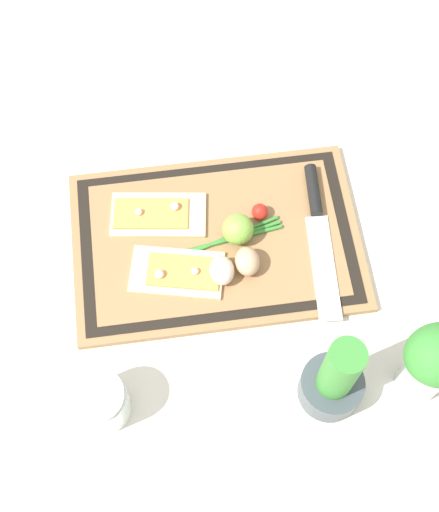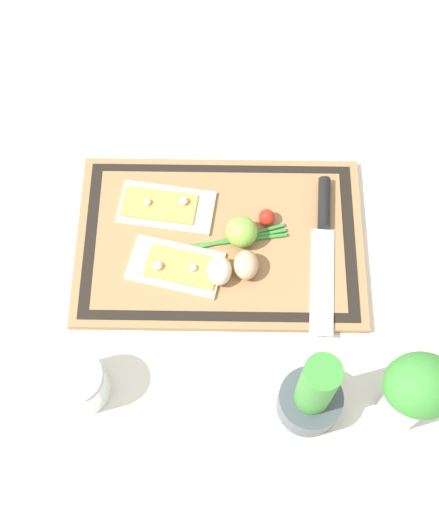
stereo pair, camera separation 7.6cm
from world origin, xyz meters
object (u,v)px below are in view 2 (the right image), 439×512
(knife, at_px, (323,228))
(lime, at_px, (242,233))
(egg_brown, at_px, (246,265))
(cherry_tomato_red, at_px, (267,217))
(herb_glass, at_px, (415,392))
(herb_pot, at_px, (312,395))
(sauce_jar, at_px, (80,384))
(pizza_slice_near, at_px, (165,207))
(pizza_slice_far, at_px, (177,267))
(egg_pink, at_px, (220,271))

(knife, height_order, lime, lime)
(knife, bearing_deg, egg_brown, 30.09)
(cherry_tomato_red, bearing_deg, herb_glass, 121.86)
(lime, distance_m, herb_pot, 0.31)
(knife, xyz_separation_m, sauce_jar, (0.40, 0.29, 0.01))
(lime, relative_size, herb_pot, 0.27)
(pizza_slice_near, xyz_separation_m, lime, (-0.14, 0.06, 0.02))
(knife, height_order, sauce_jar, sauce_jar)
(cherry_tomato_red, relative_size, herb_glass, 0.15)
(herb_pot, bearing_deg, herb_glass, 178.23)
(sauce_jar, bearing_deg, lime, -133.70)
(cherry_tomato_red, distance_m, herb_pot, 0.34)
(pizza_slice_far, height_order, herb_pot, herb_pot)
(cherry_tomato_red, height_order, herb_pot, herb_pot)
(egg_pink, height_order, herb_pot, herb_pot)
(herb_pot, distance_m, herb_glass, 0.15)
(cherry_tomato_red, bearing_deg, egg_pink, 53.07)
(pizza_slice_near, relative_size, herb_pot, 0.87)
(pizza_slice_near, xyz_separation_m, sauce_jar, (0.12, 0.33, 0.01))
(egg_brown, relative_size, egg_pink, 1.00)
(pizza_slice_far, relative_size, herb_pot, 0.85)
(cherry_tomato_red, xyz_separation_m, herb_glass, (-0.21, 0.34, 0.09))
(pizza_slice_far, bearing_deg, pizza_slice_near, -77.80)
(pizza_slice_near, distance_m, lime, 0.15)
(pizza_slice_far, relative_size, knife, 0.58)
(egg_pink, bearing_deg, pizza_slice_near, -52.31)
(pizza_slice_near, height_order, knife, pizza_slice_near)
(herb_pot, bearing_deg, pizza_slice_near, -55.22)
(pizza_slice_near, height_order, sauce_jar, sauce_jar)
(pizza_slice_far, relative_size, sauce_jar, 1.97)
(knife, relative_size, egg_brown, 5.65)
(egg_brown, xyz_separation_m, cherry_tomato_red, (-0.04, -0.10, -0.01))
(cherry_tomato_red, distance_m, herb_glass, 0.40)
(herb_glass, bearing_deg, sauce_jar, -3.03)
(pizza_slice_near, relative_size, herb_glass, 0.89)
(lime, bearing_deg, egg_pink, 62.49)
(lime, xyz_separation_m, sauce_jar, (0.26, 0.27, -0.01))
(knife, distance_m, cherry_tomato_red, 0.10)
(egg_pink, relative_size, cherry_tomato_red, 1.81)
(pizza_slice_near, height_order, pizza_slice_far, same)
(knife, relative_size, herb_glass, 1.49)
(egg_pink, relative_size, sauce_jar, 0.60)
(egg_brown, xyz_separation_m, herb_pot, (-0.10, 0.23, 0.03))
(herb_glass, bearing_deg, pizza_slice_near, -42.52)
(knife, distance_m, lime, 0.15)
(knife, bearing_deg, egg_pink, 26.62)
(lime, xyz_separation_m, cherry_tomato_red, (-0.05, -0.04, -0.01))
(lime, bearing_deg, knife, -171.38)
(knife, relative_size, cherry_tomato_red, 10.23)
(egg_brown, height_order, sauce_jar, sauce_jar)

